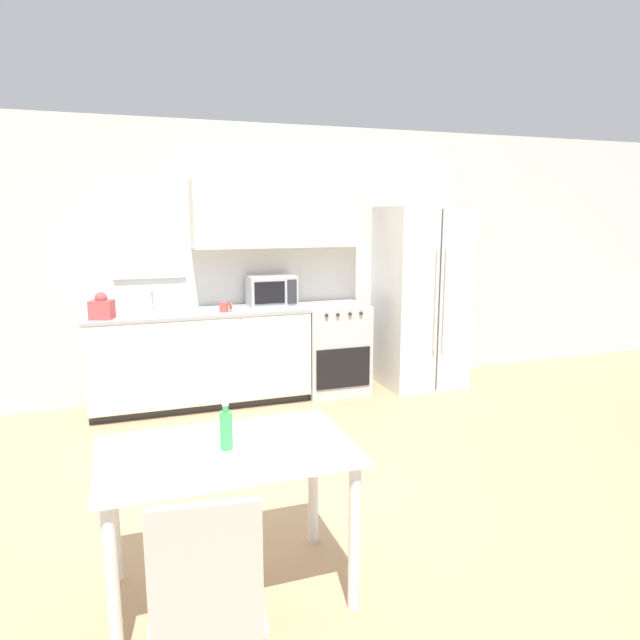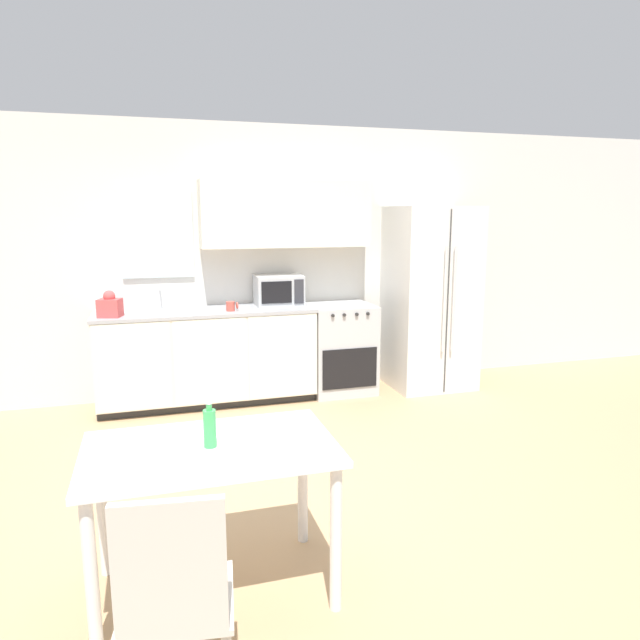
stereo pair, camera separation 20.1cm
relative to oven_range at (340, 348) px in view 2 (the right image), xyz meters
name	(u,v)px [view 2 (the right image)]	position (x,y,z in m)	size (l,w,h in m)	color
ground_plane	(277,497)	(-1.12, -2.05, -0.45)	(12.00, 12.00, 0.00)	tan
wall_back	(233,254)	(-1.04, 0.31, 0.97)	(12.00, 0.38, 2.70)	silver
kitchen_counter	(208,356)	(-1.35, 0.00, 0.01)	(2.06, 0.62, 0.92)	#333333
oven_range	(340,348)	(0.00, 0.00, 0.00)	(0.64, 0.63, 0.91)	#B7BABC
refrigerator	(430,298)	(0.98, -0.07, 0.50)	(0.84, 0.78, 1.90)	silver
kitchen_sink	(161,310)	(-1.76, 0.01, 0.48)	(0.59, 0.40, 0.22)	#B7BABC
microwave	(279,290)	(-0.62, 0.11, 0.62)	(0.47, 0.33, 0.30)	#B7BABC
coffee_mug	(231,306)	(-1.13, -0.12, 0.51)	(0.11, 0.08, 0.09)	#BF4C3F
grocery_bag_0	(110,306)	(-2.20, -0.13, 0.57)	(0.23, 0.21, 0.24)	#D14C4C
dining_table	(211,469)	(-1.61, -2.88, 0.18)	(1.17, 0.71, 0.75)	white
dining_chair_near	(174,594)	(-1.82, -3.61, 0.08)	(0.45, 0.45, 0.93)	beige
drink_bottle	(210,427)	(-1.61, -2.88, 0.40)	(0.06, 0.06, 0.23)	#3FB259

